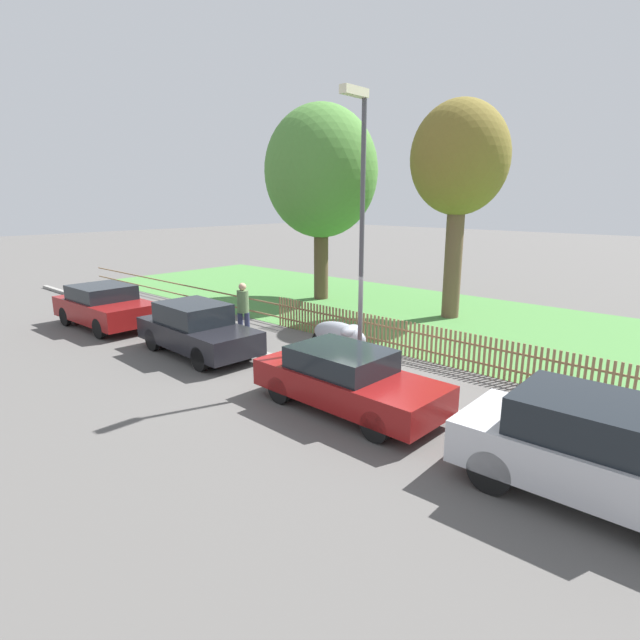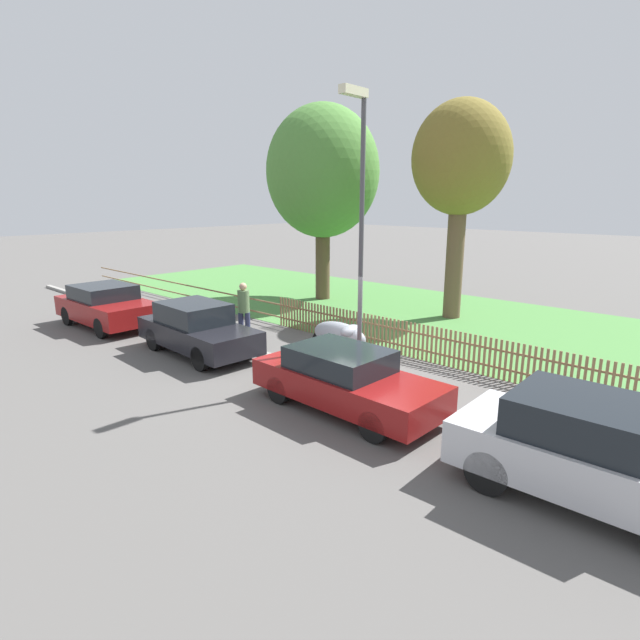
# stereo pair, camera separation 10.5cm
# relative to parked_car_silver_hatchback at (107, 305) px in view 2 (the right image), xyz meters

# --- Properties ---
(ground_plane) EXTENTS (120.00, 120.00, 0.00)m
(ground_plane) POSITION_rel_parked_car_silver_hatchback_xyz_m (9.52, 1.33, -0.73)
(ground_plane) COLOR #565451
(kerb_stone) EXTENTS (38.64, 0.20, 0.12)m
(kerb_stone) POSITION_rel_parked_car_silver_hatchback_xyz_m (9.52, 1.43, -0.67)
(kerb_stone) COLOR gray
(kerb_stone) RESTS_ON ground
(grass_strip) EXTENTS (38.64, 9.50, 0.01)m
(grass_strip) POSITION_rel_parked_car_silver_hatchback_xyz_m (9.52, 8.87, -0.72)
(grass_strip) COLOR #477F3D
(grass_strip) RESTS_ON ground
(park_fence) EXTENTS (38.64, 0.05, 1.00)m
(park_fence) POSITION_rel_parked_car_silver_hatchback_xyz_m (9.52, 4.13, -0.23)
(park_fence) COLOR olive
(park_fence) RESTS_ON ground
(parked_car_silver_hatchback) EXTENTS (4.07, 1.96, 1.41)m
(parked_car_silver_hatchback) POSITION_rel_parked_car_silver_hatchback_xyz_m (0.00, 0.00, 0.00)
(parked_car_silver_hatchback) COLOR maroon
(parked_car_silver_hatchback) RESTS_ON ground
(parked_car_black_saloon) EXTENTS (4.08, 1.78, 1.44)m
(parked_car_black_saloon) POSITION_rel_parked_car_silver_hatchback_xyz_m (4.91, 0.34, -0.00)
(parked_car_black_saloon) COLOR black
(parked_car_black_saloon) RESTS_ON ground
(parked_car_navy_estate) EXTENTS (4.13, 1.71, 1.28)m
(parked_car_navy_estate) POSITION_rel_parked_car_silver_hatchback_xyz_m (10.40, 0.25, -0.07)
(parked_car_navy_estate) COLOR maroon
(parked_car_navy_estate) RESTS_ON ground
(parked_car_red_compact) EXTENTS (3.81, 1.86, 1.53)m
(parked_car_red_compact) POSITION_rel_parked_car_silver_hatchback_xyz_m (14.99, 0.17, 0.04)
(parked_car_red_compact) COLOR #BCBCC1
(parked_car_red_compact) RESTS_ON ground
(covered_motorcycle) EXTENTS (1.96, 0.72, 0.98)m
(covered_motorcycle) POSITION_rel_parked_car_silver_hatchback_xyz_m (8.04, 2.84, -0.12)
(covered_motorcycle) COLOR black
(covered_motorcycle) RESTS_ON ground
(tree_nearest_kerb) EXTENTS (4.68, 4.68, 8.03)m
(tree_nearest_kerb) POSITION_rel_parked_car_silver_hatchback_xyz_m (2.04, 8.61, 4.57)
(tree_nearest_kerb) COLOR brown
(tree_nearest_kerb) RESTS_ON ground
(tree_behind_motorcycle) EXTENTS (3.37, 3.37, 7.56)m
(tree_behind_motorcycle) POSITION_rel_parked_car_silver_hatchback_xyz_m (7.91, 9.25, 4.76)
(tree_behind_motorcycle) COLOR brown
(tree_behind_motorcycle) RESTS_ON ground
(pedestrian_near_fence) EXTENTS (0.45, 0.45, 1.77)m
(pedestrian_near_fence) POSITION_rel_parked_car_silver_hatchback_xyz_m (4.68, 2.18, 0.27)
(pedestrian_near_fence) COLOR #2D3351
(pedestrian_near_fence) RESTS_ON ground
(street_lamp) EXTENTS (0.20, 0.79, 6.52)m
(street_lamp) POSITION_rel_parked_car_silver_hatchback_xyz_m (9.47, 1.78, 3.30)
(street_lamp) COLOR #47474C
(street_lamp) RESTS_ON ground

